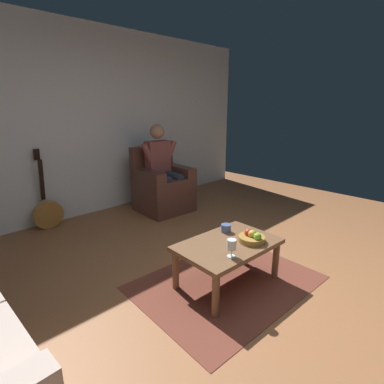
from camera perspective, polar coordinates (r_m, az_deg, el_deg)
The scene contains 10 objects.
ground_plane at distance 2.79m, azimuth 14.76°, elevation -18.60°, with size 7.27×7.27×0.00m, color #925C38.
wall_back at distance 4.65m, azimuth -18.68°, elevation 12.51°, with size 6.06×0.06×2.67m, color silver.
rug at distance 2.88m, azimuth 6.66°, elevation -16.83°, with size 1.61×1.19×0.01m, color brown.
armchair at distance 4.60m, azimuth -5.74°, elevation 0.80°, with size 0.77×0.76×0.98m.
person_seated at distance 4.50m, azimuth -5.69°, elevation 5.18°, with size 0.63×0.59×1.32m.
coffee_table at distance 2.71m, azimuth 6.89°, elevation -10.80°, with size 0.93×0.63×0.40m.
guitar at distance 4.36m, azimuth -26.03°, elevation -3.42°, with size 0.38×0.23×1.05m.
wine_glass_near at distance 2.42m, azimuth 7.62°, elevation -10.20°, with size 0.08×0.08×0.15m.
fruit_bowl at distance 2.72m, azimuth 11.47°, elevation -8.56°, with size 0.24×0.24×0.11m.
candle_jar at distance 2.89m, azimuth 6.56°, elevation -6.92°, with size 0.10×0.10×0.08m, color #485E8E.
Camera 1 is at (2.02, 1.12, 1.57)m, focal length 27.70 mm.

